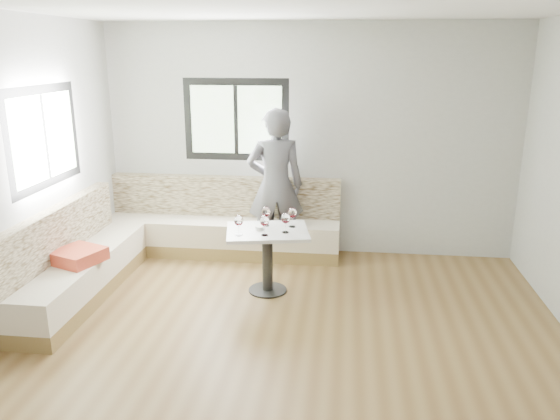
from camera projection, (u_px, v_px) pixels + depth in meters
The scene contains 10 objects.
room at pixel (278, 188), 4.33m from camera, with size 5.01×5.01×2.81m.
banquette at pixel (165, 243), 6.29m from camera, with size 2.90×2.80×0.95m.
table at pixel (267, 246), 5.68m from camera, with size 0.94×0.79×0.68m.
person at pixel (275, 186), 6.48m from camera, with size 0.67×0.44×1.84m, color #514F56.
olive_ramekin at pixel (260, 228), 5.65m from camera, with size 0.09×0.09×0.04m.
wine_glass_a at pixel (239, 221), 5.43m from camera, with size 0.09×0.09×0.21m.
wine_glass_b at pixel (264, 221), 5.42m from camera, with size 0.09×0.09×0.21m.
wine_glass_c at pixel (286, 219), 5.51m from camera, with size 0.09×0.09×0.21m.
wine_glass_d at pixel (266, 212), 5.73m from camera, with size 0.09×0.09×0.21m.
wine_glass_e at pixel (292, 214), 5.69m from camera, with size 0.09×0.09×0.21m.
Camera 1 is at (0.45, -4.10, 2.46)m, focal length 35.00 mm.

